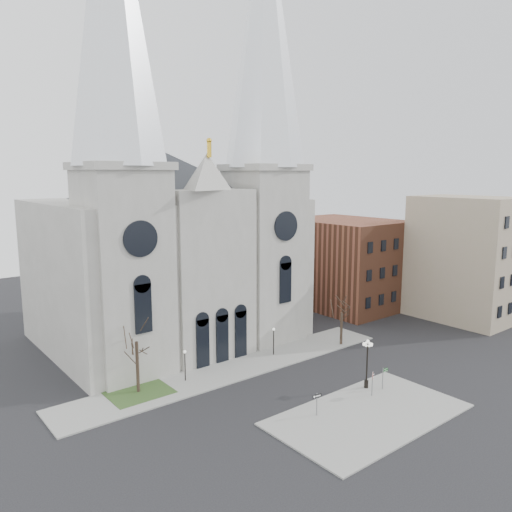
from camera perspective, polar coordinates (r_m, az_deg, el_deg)
ground at (r=48.61m, az=5.62°, el=-16.57°), size 160.00×160.00×0.00m
sidewalk_near at (r=47.61m, az=12.74°, el=-17.26°), size 18.00×10.00×0.14m
sidewalk_far at (r=56.26m, az=-2.41°, el=-12.72°), size 40.00×6.00×0.14m
grass_patch at (r=51.92m, az=-13.28°, el=-14.91°), size 6.00×5.00×0.18m
cathedral at (r=62.17m, az=-9.04°, el=6.73°), size 33.00×26.66×54.00m
bg_building_brick at (r=81.91m, az=10.04°, el=-0.76°), size 14.00×18.00×14.00m
bg_building_tan at (r=79.04m, az=22.71°, el=-0.25°), size 10.00×14.00×18.00m
tree_left at (r=49.94m, az=-13.52°, el=-9.15°), size 3.20×3.20×7.50m
tree_right at (r=63.09m, az=9.79°, el=-6.17°), size 3.20×3.20×6.00m
ped_lamp_left at (r=52.78m, az=-8.13°, el=-11.71°), size 0.32×0.32×3.26m
ped_lamp_right at (r=59.34m, az=2.03°, el=-9.20°), size 0.32×0.32×3.26m
stop_sign at (r=50.38m, az=13.17°, el=-13.47°), size 0.86×0.23×2.44m
globe_lamp at (r=51.47m, az=12.59°, el=-11.27°), size 1.32×1.32×5.00m
one_way_sign at (r=45.96m, az=6.97°, el=-16.04°), size 0.91×0.19×2.08m
street_name_sign at (r=52.24m, az=14.35°, el=-13.20°), size 0.70×0.12×2.18m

